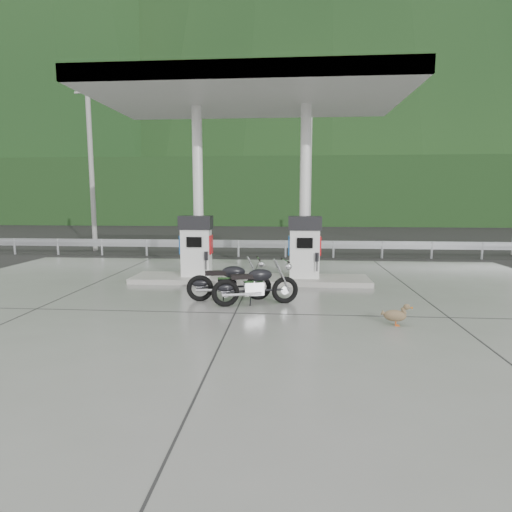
# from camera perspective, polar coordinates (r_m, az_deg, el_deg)

# --- Properties ---
(ground) EXTENTS (160.00, 160.00, 0.00)m
(ground) POSITION_cam_1_polar(r_m,az_deg,el_deg) (10.31, -2.11, -6.26)
(ground) COLOR black
(ground) RESTS_ON ground
(forecourt_apron) EXTENTS (18.00, 14.00, 0.02)m
(forecourt_apron) POSITION_cam_1_polar(r_m,az_deg,el_deg) (10.31, -2.11, -6.20)
(forecourt_apron) COLOR slate
(forecourt_apron) RESTS_ON ground
(pump_island) EXTENTS (7.00, 1.40, 0.15)m
(pump_island) POSITION_cam_1_polar(r_m,az_deg,el_deg) (12.72, -0.82, -3.11)
(pump_island) COLOR #9C9991
(pump_island) RESTS_ON forecourt_apron
(gas_pump_left) EXTENTS (0.95, 0.55, 1.80)m
(gas_pump_left) POSITION_cam_1_polar(r_m,az_deg,el_deg) (12.82, -7.97, 1.31)
(gas_pump_left) COLOR white
(gas_pump_left) RESTS_ON pump_island
(gas_pump_right) EXTENTS (0.95, 0.55, 1.80)m
(gas_pump_right) POSITION_cam_1_polar(r_m,az_deg,el_deg) (12.52, 6.48, 1.19)
(gas_pump_right) COLOR white
(gas_pump_right) RESTS_ON pump_island
(canopy_column_left) EXTENTS (0.30, 0.30, 5.00)m
(canopy_column_left) POSITION_cam_1_polar(r_m,az_deg,el_deg) (13.13, -7.73, 8.47)
(canopy_column_left) COLOR white
(canopy_column_left) RESTS_ON pump_island
(canopy_column_right) EXTENTS (0.30, 0.30, 5.00)m
(canopy_column_right) POSITION_cam_1_polar(r_m,az_deg,el_deg) (12.84, 6.53, 8.50)
(canopy_column_right) COLOR white
(canopy_column_right) RESTS_ON pump_island
(canopy_roof) EXTENTS (8.50, 5.00, 0.40)m
(canopy_roof) POSITION_cam_1_polar(r_m,az_deg,el_deg) (12.81, -0.87, 20.74)
(canopy_roof) COLOR silver
(canopy_roof) RESTS_ON canopy_column_left
(guardrail) EXTENTS (26.00, 0.16, 1.42)m
(guardrail) POSITION_cam_1_polar(r_m,az_deg,el_deg) (18.06, 0.79, 2.12)
(guardrail) COLOR #A9ADB1
(guardrail) RESTS_ON ground
(road) EXTENTS (60.00, 7.00, 0.01)m
(road) POSITION_cam_1_polar(r_m,az_deg,el_deg) (21.61, 1.38, 1.18)
(road) COLOR black
(road) RESTS_ON ground
(utility_pole_a) EXTENTS (0.22, 0.22, 8.00)m
(utility_pole_a) POSITION_cam_1_polar(r_m,az_deg,el_deg) (21.53, -21.12, 11.29)
(utility_pole_a) COLOR gray
(utility_pole_a) RESTS_ON ground
(utility_pole_b) EXTENTS (0.22, 0.22, 8.00)m
(utility_pole_b) POSITION_cam_1_polar(r_m,az_deg,el_deg) (19.51, 7.10, 12.16)
(utility_pole_b) COLOR gray
(utility_pole_b) RESTS_ON ground
(tree_band) EXTENTS (80.00, 6.00, 6.00)m
(tree_band) POSITION_cam_1_polar(r_m,az_deg,el_deg) (39.95, 2.85, 8.53)
(tree_band) COLOR black
(tree_band) RESTS_ON ground
(forested_hills) EXTENTS (100.00, 40.00, 140.00)m
(forested_hills) POSITION_cam_1_polar(r_m,az_deg,el_deg) (69.99, 3.55, 5.77)
(forested_hills) COLOR black
(forested_hills) RESTS_ON ground
(motorcycle_left) EXTENTS (2.02, 1.15, 0.91)m
(motorcycle_left) POSITION_cam_1_polar(r_m,az_deg,el_deg) (9.95, -0.04, -3.96)
(motorcycle_left) COLOR black
(motorcycle_left) RESTS_ON forecourt_apron
(motorcycle_right) EXTENTS (2.00, 0.95, 0.91)m
(motorcycle_right) POSITION_cam_1_polar(r_m,az_deg,el_deg) (10.40, -3.58, -3.45)
(motorcycle_right) COLOR black
(motorcycle_right) RESTS_ON forecourt_apron
(duck) EXTENTS (0.55, 0.23, 0.38)m
(duck) POSITION_cam_1_polar(r_m,az_deg,el_deg) (8.86, 18.03, -7.60)
(duck) COLOR brown
(duck) RESTS_ON forecourt_apron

